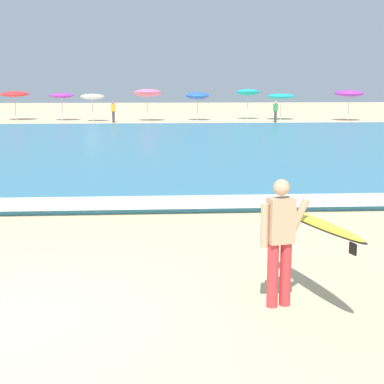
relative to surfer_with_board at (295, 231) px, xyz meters
name	(u,v)px	position (x,y,z in m)	size (l,w,h in m)	color
ground_plane	(16,321)	(-3.62, -0.33, -1.02)	(160.00, 160.00, 0.00)	beige
sea	(116,146)	(-3.62, 19.63, -0.95)	(120.00, 28.00, 0.14)	teal
surf_foam	(80,203)	(-3.62, 6.23, -0.88)	(120.00, 1.55, 0.01)	white
surfer_with_board	(295,231)	(0.00, 0.00, 0.00)	(1.17, 2.44, 1.73)	red
beach_umbrella_0	(15,94)	(-12.81, 39.90, 1.03)	(2.21, 2.24, 2.33)	beige
beach_umbrella_1	(62,96)	(-9.03, 39.14, 0.92)	(1.95, 1.95, 2.15)	beige
beach_umbrella_2	(92,97)	(-6.51, 37.82, 0.87)	(1.80, 1.81, 2.11)	beige
beach_umbrella_3	(148,93)	(-2.30, 38.13, 1.14)	(2.16, 2.20, 2.54)	beige
beach_umbrella_4	(197,96)	(1.58, 38.47, 0.91)	(1.82, 1.83, 2.23)	beige
beach_umbrella_5	(248,92)	(5.76, 39.76, 1.14)	(1.91, 1.95, 2.51)	beige
beach_umbrella_6	(281,96)	(8.33, 38.99, 0.84)	(2.23, 2.23, 2.09)	beige
beach_umbrella_7	(349,93)	(13.34, 37.41, 1.10)	(2.25, 2.26, 2.41)	beige
beachgoer_near_row_left	(113,111)	(-4.85, 36.47, -0.18)	(0.32, 0.20, 1.58)	#383842
beachgoer_near_row_mid	(276,111)	(7.29, 36.05, -0.18)	(0.32, 0.20, 1.58)	#383842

